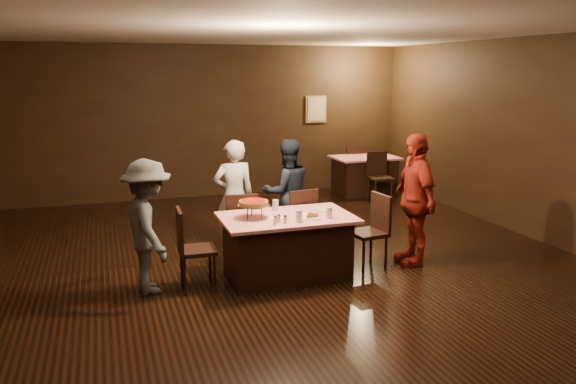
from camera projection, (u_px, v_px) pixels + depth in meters
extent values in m
plane|color=black|center=(294.00, 279.00, 6.86)|extent=(10.00, 10.00, 0.00)
cube|color=silver|center=(295.00, 24.00, 6.22)|extent=(8.00, 10.00, 0.04)
cube|color=black|center=(212.00, 122.00, 11.17)|extent=(8.00, 0.04, 3.00)
cube|color=black|center=(567.00, 144.00, 7.78)|extent=(0.04, 10.00, 3.00)
cube|color=tan|center=(316.00, 109.00, 11.78)|extent=(0.46, 0.03, 0.56)
cube|color=beige|center=(316.00, 109.00, 11.76)|extent=(0.38, 0.01, 0.48)
cube|color=red|center=(287.00, 246.00, 6.88)|extent=(1.60, 1.00, 0.77)
cube|color=#B40C1B|center=(364.00, 175.00, 11.56)|extent=(1.30, 0.90, 0.77)
cube|color=black|center=(240.00, 226.00, 7.43)|extent=(0.46, 0.46, 0.95)
cube|color=black|center=(297.00, 221.00, 7.68)|extent=(0.47, 0.47, 0.95)
cube|color=black|center=(197.00, 248.00, 6.52)|extent=(0.43, 0.43, 0.95)
cube|color=black|center=(368.00, 231.00, 7.20)|extent=(0.47, 0.47, 0.95)
cube|color=black|center=(380.00, 177.00, 10.89)|extent=(0.44, 0.44, 0.95)
cube|color=black|center=(352.00, 166.00, 12.10)|extent=(0.44, 0.44, 0.95)
imported|color=silver|center=(234.00, 196.00, 7.81)|extent=(0.59, 0.40, 1.57)
imported|color=#17202F|center=(287.00, 192.00, 8.14)|extent=(0.78, 0.63, 1.54)
imported|color=#4E4F52|center=(148.00, 227.00, 6.35)|extent=(0.72, 1.07, 1.54)
imported|color=maroon|center=(414.00, 199.00, 7.27)|extent=(0.53, 1.05, 1.73)
cylinder|color=black|center=(252.00, 210.00, 6.80)|extent=(0.01, 0.01, 0.15)
cylinder|color=black|center=(248.00, 213.00, 6.63)|extent=(0.01, 0.01, 0.15)
cylinder|color=black|center=(262.00, 212.00, 6.68)|extent=(0.01, 0.01, 0.15)
cylinder|color=silver|center=(254.00, 205.00, 6.69)|extent=(0.38, 0.38, 0.01)
cylinder|color=#B27233|center=(254.00, 203.00, 6.68)|extent=(0.35, 0.35, 0.05)
cylinder|color=#A5140C|center=(254.00, 200.00, 6.67)|extent=(0.30, 0.30, 0.01)
cylinder|color=white|center=(311.00, 217.00, 6.71)|extent=(0.25, 0.25, 0.01)
cylinder|color=#B27233|center=(311.00, 215.00, 6.70)|extent=(0.18, 0.18, 0.04)
cylinder|color=#A5140C|center=(311.00, 213.00, 6.70)|extent=(0.14, 0.14, 0.01)
cylinder|color=white|center=(324.00, 209.00, 7.11)|extent=(0.25, 0.25, 0.01)
cylinder|color=silver|center=(299.00, 216.00, 6.52)|extent=(0.08, 0.08, 0.14)
cylinder|color=silver|center=(329.00, 212.00, 6.69)|extent=(0.08, 0.08, 0.14)
cylinder|color=silver|center=(275.00, 205.00, 7.05)|extent=(0.08, 0.08, 0.14)
cylinder|color=silver|center=(279.00, 219.00, 6.50)|extent=(0.04, 0.04, 0.08)
cylinder|color=silver|center=(279.00, 215.00, 6.49)|extent=(0.05, 0.05, 0.02)
cylinder|color=silver|center=(285.00, 220.00, 6.47)|extent=(0.04, 0.04, 0.08)
cylinder|color=silver|center=(285.00, 216.00, 6.46)|extent=(0.05, 0.05, 0.02)
cylinder|color=silver|center=(275.00, 221.00, 6.44)|extent=(0.04, 0.04, 0.08)
cylinder|color=silver|center=(275.00, 217.00, 6.43)|extent=(0.05, 0.05, 0.02)
cube|color=white|center=(310.00, 214.00, 6.89)|extent=(0.19, 0.19, 0.01)
cube|color=white|center=(276.00, 218.00, 6.70)|extent=(0.21, 0.21, 0.01)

